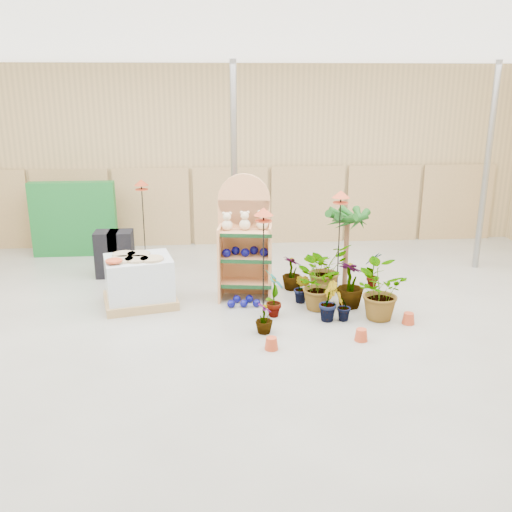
{
  "coord_description": "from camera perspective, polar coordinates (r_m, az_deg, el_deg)",
  "views": [
    {
      "loc": [
        -0.5,
        -8.46,
        4.07
      ],
      "look_at": [
        0.3,
        1.5,
        1.0
      ],
      "focal_mm": 40.0,
      "sensor_mm": 36.0,
      "label": 1
    }
  ],
  "objects": [
    {
      "name": "room",
      "position": [
        9.57,
        -1.52,
        5.88
      ],
      "size": [
        15.2,
        12.1,
        4.7
      ],
      "color": "gray",
      "rests_on": "ground"
    },
    {
      "name": "display_shelf",
      "position": [
        11.02,
        -1.15,
        1.43
      ],
      "size": [
        1.09,
        0.78,
        2.41
      ],
      "rotation": [
        0.0,
        0.0,
        -0.15
      ],
      "color": "tan",
      "rests_on": "ground"
    },
    {
      "name": "teddy_bears",
      "position": [
        10.81,
        -1.0,
        3.42
      ],
      "size": [
        0.88,
        0.22,
        0.37
      ],
      "color": "beige",
      "rests_on": "display_shelf"
    },
    {
      "name": "gazing_balls_shelf",
      "position": [
        10.92,
        -1.1,
        0.43
      ],
      "size": [
        0.88,
        0.3,
        0.17
      ],
      "color": "#090B67",
      "rests_on": "display_shelf"
    },
    {
      "name": "gazing_balls_floor",
      "position": [
        10.83,
        -1.26,
        -4.59
      ],
      "size": [
        0.63,
        0.39,
        0.15
      ],
      "color": "#090B67",
      "rests_on": "ground"
    },
    {
      "name": "pallet_stack",
      "position": [
        10.96,
        -11.61,
        -2.48
      ],
      "size": [
        1.53,
        1.36,
        0.97
      ],
      "rotation": [
        0.0,
        0.0,
        0.23
      ],
      "color": "#A48353",
      "rests_on": "ground"
    },
    {
      "name": "charcoal_planters",
      "position": [
        12.7,
        -13.95,
        0.22
      ],
      "size": [
        0.8,
        0.5,
        1.0
      ],
      "color": "black",
      "rests_on": "ground"
    },
    {
      "name": "trellis_stock",
      "position": [
        14.41,
        -17.75,
        3.54
      ],
      "size": [
        2.0,
        0.3,
        1.8
      ],
      "primitive_type": "cube",
      "color": "#156626",
      "rests_on": "ground"
    },
    {
      "name": "offer_sign",
      "position": [
        11.73,
        -1.56,
        4.76
      ],
      "size": [
        0.5,
        0.08,
        2.2
      ],
      "color": "gray",
      "rests_on": "ground"
    },
    {
      "name": "bird_table_front",
      "position": [
        9.95,
        0.77,
        4.08
      ],
      "size": [
        0.34,
        0.34,
        1.97
      ],
      "color": "black",
      "rests_on": "ground"
    },
    {
      "name": "bird_table_right",
      "position": [
        11.03,
        8.48,
        5.75
      ],
      "size": [
        0.34,
        0.34,
        2.09
      ],
      "color": "black",
      "rests_on": "ground"
    },
    {
      "name": "bird_table_back",
      "position": [
        13.66,
        -11.39,
        6.96
      ],
      "size": [
        0.34,
        0.34,
        1.89
      ],
      "color": "black",
      "rests_on": "ground"
    },
    {
      "name": "palm",
      "position": [
        11.52,
        9.16,
        3.9
      ],
      "size": [
        0.7,
        0.7,
        1.74
      ],
      "color": "brown",
      "rests_on": "ground"
    },
    {
      "name": "potted_plant_0",
      "position": [
        10.19,
        1.82,
        -3.78
      ],
      "size": [
        0.36,
        0.5,
        0.89
      ],
      "primitive_type": "imported",
      "rotation": [
        0.0,
        0.0,
        1.46
      ],
      "color": "#144813",
      "rests_on": "ground"
    },
    {
      "name": "potted_plant_1",
      "position": [
        10.17,
        7.22,
        -4.51
      ],
      "size": [
        0.42,
        0.47,
        0.71
      ],
      "primitive_type": "imported",
      "rotation": [
        0.0,
        0.0,
        1.27
      ],
      "color": "#144813",
      "rests_on": "ground"
    },
    {
      "name": "potted_plant_2",
      "position": [
        10.58,
        5.98,
        -2.92
      ],
      "size": [
        1.11,
        1.09,
        0.94
      ],
      "primitive_type": "imported",
      "rotation": [
        0.0,
        0.0,
        2.52
      ],
      "color": "#144813",
      "rests_on": "ground"
    },
    {
      "name": "potted_plant_3",
      "position": [
        10.78,
        9.43,
        -2.76
      ],
      "size": [
        0.72,
        0.72,
        0.91
      ],
      "primitive_type": "imported",
      "rotation": [
        0.0,
        0.0,
        2.4
      ],
      "color": "#144813",
      "rests_on": "ground"
    },
    {
      "name": "potted_plant_4",
      "position": [
        11.91,
        11.64,
        -1.29
      ],
      "size": [
        0.49,
        0.47,
        0.78
      ],
      "primitive_type": "imported",
      "rotation": [
        0.0,
        0.0,
        3.79
      ],
      "color": "#144813",
      "rests_on": "ground"
    },
    {
      "name": "potted_plant_5",
      "position": [
        10.9,
        4.63,
        -3.23
      ],
      "size": [
        0.42,
        0.42,
        0.59
      ],
      "primitive_type": "imported",
      "rotation": [
        0.0,
        0.0,
        5.49
      ],
      "color": "#144813",
      "rests_on": "ground"
    },
    {
      "name": "potted_plant_6",
      "position": [
        11.4,
        6.89,
        -1.25
      ],
      "size": [
        1.21,
        1.18,
        1.02
      ],
      "primitive_type": "imported",
      "rotation": [
        0.0,
        0.0,
        0.59
      ],
      "color": "#144813",
      "rests_on": "ground"
    },
    {
      "name": "potted_plant_7",
      "position": [
        9.62,
        0.83,
        -6.22
      ],
      "size": [
        0.35,
        0.35,
        0.53
      ],
      "primitive_type": "imported",
      "rotation": [
        0.0,
        0.0,
        1.77
      ],
      "color": "#144813",
      "rests_on": "ground"
    },
    {
      "name": "potted_plant_9",
      "position": [
        10.19,
        8.68,
        -5.01
      ],
      "size": [
        0.39,
        0.38,
        0.55
      ],
      "primitive_type": "imported",
      "rotation": [
        0.0,
        0.0,
        3.82
      ],
      "color": "#144813",
      "rests_on": "ground"
    },
    {
      "name": "potted_plant_10",
      "position": [
        10.32,
        12.06,
        -3.48
      ],
      "size": [
        1.22,
        1.23,
        1.03
      ],
      "primitive_type": "imported",
      "rotation": [
        0.0,
        0.0,
        2.3
      ],
      "color": "#144813",
      "rests_on": "ground"
    },
    {
      "name": "potted_plant_11",
      "position": [
        11.59,
        3.61,
        -1.67
      ],
      "size": [
        0.56,
        0.56,
        0.71
      ],
      "primitive_type": "imported",
      "rotation": [
        0.0,
        0.0,
        2.29
      ],
      "color": "#144813",
      "rests_on": "ground"
    }
  ]
}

